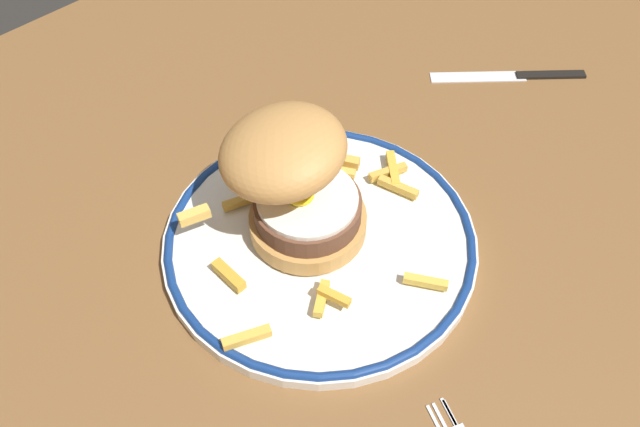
% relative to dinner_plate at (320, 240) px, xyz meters
% --- Properties ---
extents(ground_plane, '(1.42, 1.09, 0.04)m').
position_rel_dinner_plate_xyz_m(ground_plane, '(-0.04, -0.03, -0.03)').
color(ground_plane, brown).
extents(dinner_plate, '(0.29, 0.29, 0.02)m').
position_rel_dinner_plate_xyz_m(dinner_plate, '(0.00, 0.00, 0.00)').
color(dinner_plate, white).
rests_on(dinner_plate, ground_plane).
extents(burger, '(0.16, 0.16, 0.12)m').
position_rel_dinner_plate_xyz_m(burger, '(-0.01, 0.03, 0.07)').
color(burger, '#C58D48').
rests_on(burger, dinner_plate).
extents(fries_pile, '(0.26, 0.24, 0.03)m').
position_rel_dinner_plate_xyz_m(fries_pile, '(0.02, 0.03, 0.01)').
color(fries_pile, gold).
rests_on(fries_pile, dinner_plate).
extents(knife, '(0.14, 0.13, 0.01)m').
position_rel_dinner_plate_xyz_m(knife, '(0.34, 0.01, -0.01)').
color(knife, black).
rests_on(knife, ground_plane).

